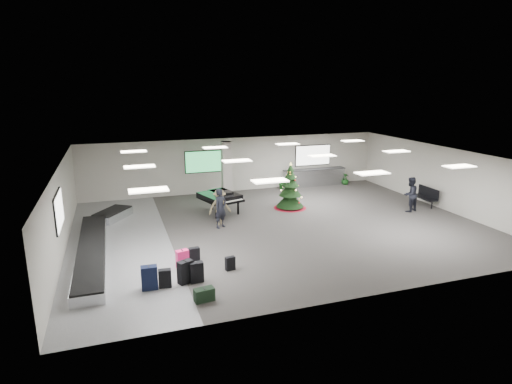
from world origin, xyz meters
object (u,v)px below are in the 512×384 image
object	(u,v)px
pink_suitcase	(182,259)
traveler_b	(220,207)
baggage_carousel	(97,242)
service_counter	(314,177)
christmas_tree	(290,192)
grand_piano	(220,197)
traveler_a	(221,208)
potted_plant_right	(346,179)
bench	(426,195)
potted_plant_left	(282,183)
traveler_bench	(410,194)

from	to	relation	value
pink_suitcase	traveler_b	world-z (taller)	traveler_b
baggage_carousel	service_counter	bearing A→B (deg)	27.67
christmas_tree	traveler_b	bearing A→B (deg)	-161.13
baggage_carousel	traveler_b	bearing A→B (deg)	13.11
christmas_tree	grand_piano	bearing A→B (deg)	176.29
traveler_a	potted_plant_right	xyz separation A→B (m)	(9.63, 5.58, -0.54)
bench	potted_plant_left	distance (m)	8.28
grand_piano	potted_plant_right	bearing A→B (deg)	3.48
traveler_bench	christmas_tree	bearing A→B (deg)	-42.15
traveler_bench	bench	bearing A→B (deg)	-175.40
potted_plant_left	potted_plant_right	xyz separation A→B (m)	(4.32, -0.22, -0.02)
baggage_carousel	potted_plant_right	distance (m)	16.19
baggage_carousel	pink_suitcase	bearing A→B (deg)	-46.23
traveler_a	grand_piano	bearing A→B (deg)	45.83
grand_piano	traveler_a	distance (m)	2.16
potted_plant_left	service_counter	bearing A→B (deg)	3.77
traveler_bench	potted_plant_right	xyz separation A→B (m)	(-0.03, 6.23, -0.52)
pink_suitcase	potted_plant_right	world-z (taller)	potted_plant_right
potted_plant_right	traveler_a	bearing A→B (deg)	-149.91
service_counter	traveler_a	world-z (taller)	traveler_a
baggage_carousel	service_counter	size ratio (longest dim) A/B	2.40
baggage_carousel	traveler_bench	distance (m)	14.93
traveler_a	traveler_bench	size ratio (longest dim) A/B	1.02
traveler_a	potted_plant_left	xyz separation A→B (m)	(5.31, 5.80, -0.52)
christmas_tree	traveler_bench	distance (m)	6.03
bench	traveler_bench	xyz separation A→B (m)	(-1.53, -0.62, 0.33)
service_counter	baggage_carousel	bearing A→B (deg)	-152.33
grand_piano	traveler_b	distance (m)	1.70
traveler_b	bench	bearing A→B (deg)	-9.94
grand_piano	traveler_b	size ratio (longest dim) A/B	1.47
pink_suitcase	christmas_tree	xyz separation A→B (m)	(6.52, 5.68, 0.50)
baggage_carousel	christmas_tree	size ratio (longest dim) A/B	3.98
traveler_bench	potted_plant_left	world-z (taller)	traveler_bench
service_counter	pink_suitcase	world-z (taller)	service_counter
pink_suitcase	christmas_tree	world-z (taller)	christmas_tree
pink_suitcase	grand_piano	xyz separation A→B (m)	(2.85, 5.92, 0.51)
service_counter	traveler_bench	xyz separation A→B (m)	(2.07, -6.60, 0.34)
traveler_b	traveler_a	bearing A→B (deg)	-106.19
traveler_b	christmas_tree	bearing A→B (deg)	11.44
service_counter	traveler_bench	distance (m)	6.93
pink_suitcase	traveler_bench	bearing A→B (deg)	0.62
service_counter	traveler_a	distance (m)	9.65
traveler_b	service_counter	bearing A→B (deg)	28.74
potted_plant_left	traveler_b	bearing A→B (deg)	-134.43
christmas_tree	traveler_a	world-z (taller)	christmas_tree
baggage_carousel	bench	size ratio (longest dim) A/B	6.18
baggage_carousel	christmas_tree	bearing A→B (deg)	15.66
potted_plant_right	baggage_carousel	bearing A→B (deg)	-156.87
grand_piano	traveler_bench	distance (m)	9.56
christmas_tree	bench	world-z (taller)	christmas_tree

